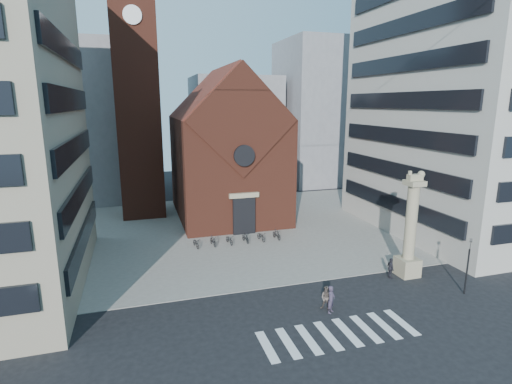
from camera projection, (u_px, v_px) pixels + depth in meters
ground at (309, 311)px, 26.99m from camera, size 120.00×120.00×0.00m
piazza at (239, 228)px, 44.73m from camera, size 46.00×30.00×0.05m
zebra_crossing at (338, 334)px, 24.34m from camera, size 10.20×3.20×0.01m
church at (226, 151)px, 48.62m from camera, size 12.00×16.65×18.00m
campanile at (136, 86)px, 46.86m from camera, size 5.50×5.50×31.20m
building_right at (478, 81)px, 41.45m from camera, size 18.00×22.00×32.00m
bg_block_left at (64, 123)px, 56.29m from camera, size 16.00×14.00×22.00m
bg_block_mid at (235, 131)px, 68.73m from camera, size 14.00×12.00×18.00m
bg_block_right at (327, 113)px, 69.79m from camera, size 16.00×14.00×24.00m
lion_column at (410, 235)px, 31.86m from camera, size 1.63×1.60×8.68m
traffic_light at (468, 265)px, 28.94m from camera, size 0.13×0.16×4.30m
pedestrian_0 at (331, 299)px, 26.64m from camera, size 0.82×0.80×1.90m
pedestrian_1 at (327, 298)px, 27.02m from camera, size 1.04×1.02×1.69m
pedestrian_2 at (391, 268)px, 31.90m from camera, size 0.57×1.04×1.68m
scooter_0 at (196, 243)px, 38.67m from camera, size 0.84×1.78×0.90m
scooter_1 at (213, 241)px, 39.13m from camera, size 0.70×1.71×1.00m
scooter_2 at (229, 239)px, 39.61m from camera, size 0.84×1.78×0.90m
scooter_3 at (245, 237)px, 40.06m from camera, size 0.70×1.71×1.00m
scooter_4 at (261, 236)px, 40.54m from camera, size 0.84×1.78×0.90m
scooter_5 at (276, 234)px, 41.00m from camera, size 0.70×1.71×1.00m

